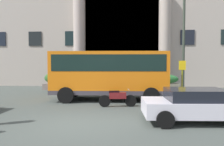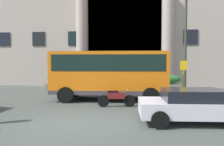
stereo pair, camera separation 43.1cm
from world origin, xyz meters
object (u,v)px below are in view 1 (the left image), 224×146
object	(u,v)px
scooter_by_planter	(213,100)
motorcycle_near_kerb	(117,98)
hedge_planter_entrance_right	(165,83)
lamppost_plaza_centre	(184,35)
orange_minibus	(109,71)
hedge_planter_far_west	(54,81)
parked_coupe_end	(196,105)
bus_stop_sign	(182,74)
hedge_planter_far_east	(108,81)

from	to	relation	value
scooter_by_planter	motorcycle_near_kerb	xyz separation A→B (m)	(-4.66, 0.22, -0.00)
hedge_planter_entrance_right	lamppost_plaza_centre	bearing A→B (deg)	-60.05
motorcycle_near_kerb	orange_minibus	bearing A→B (deg)	96.99
lamppost_plaza_centre	hedge_planter_far_west	bearing A→B (deg)	168.11
parked_coupe_end	hedge_planter_far_west	bearing A→B (deg)	128.54
scooter_by_planter	orange_minibus	bearing A→B (deg)	168.48
parked_coupe_end	motorcycle_near_kerb	bearing A→B (deg)	135.89
hedge_planter_far_west	orange_minibus	bearing A→B (deg)	-44.13
bus_stop_sign	hedge_planter_entrance_right	bearing A→B (deg)	101.83
hedge_planter_entrance_right	scooter_by_planter	xyz separation A→B (m)	(1.25, -6.96, -0.18)
orange_minibus	lamppost_plaza_centre	xyz separation A→B (m)	(4.98, 2.88, 2.50)
scooter_by_planter	motorcycle_near_kerb	bearing A→B (deg)	-170.05
scooter_by_planter	motorcycle_near_kerb	distance (m)	4.66
parked_coupe_end	lamppost_plaza_centre	xyz separation A→B (m)	(1.25, 7.70, 3.55)
orange_minibus	scooter_by_planter	world-z (taller)	orange_minibus
orange_minibus	hedge_planter_entrance_right	xyz separation A→B (m)	(3.98, 4.62, -1.08)
bus_stop_sign	hedge_planter_far_east	size ratio (longest dim) A/B	1.11
hedge_planter_far_west	lamppost_plaza_centre	distance (m)	10.96
hedge_planter_far_east	parked_coupe_end	distance (m)	10.66
bus_stop_sign	hedge_planter_far_east	xyz separation A→B (m)	(-5.20, 3.37, -0.77)
hedge_planter_far_east	motorcycle_near_kerb	world-z (taller)	hedge_planter_far_east
hedge_planter_far_west	lamppost_plaza_centre	size ratio (longest dim) A/B	0.23
bus_stop_sign	parked_coupe_end	bearing A→B (deg)	-97.92
parked_coupe_end	scooter_by_planter	size ratio (longest dim) A/B	2.05
scooter_by_planter	bus_stop_sign	bearing A→B (deg)	111.52
bus_stop_sign	motorcycle_near_kerb	size ratio (longest dim) A/B	1.23
bus_stop_sign	scooter_by_planter	xyz separation A→B (m)	(0.61, -3.90, -1.02)
parked_coupe_end	orange_minibus	bearing A→B (deg)	124.13
hedge_planter_far_east	motorcycle_near_kerb	size ratio (longest dim) A/B	1.11
orange_minibus	scooter_by_planter	size ratio (longest dim) A/B	3.45
orange_minibus	hedge_planter_entrance_right	size ratio (longest dim) A/B	3.15
hedge_planter_far_west	scooter_by_planter	xyz separation A→B (m)	(10.40, -7.36, -0.22)
lamppost_plaza_centre	scooter_by_planter	bearing A→B (deg)	-87.28
orange_minibus	motorcycle_near_kerb	world-z (taller)	orange_minibus
orange_minibus	bus_stop_sign	size ratio (longest dim) A/B	2.88
orange_minibus	motorcycle_near_kerb	size ratio (longest dim) A/B	3.54
hedge_planter_far_west	lamppost_plaza_centre	bearing A→B (deg)	-11.89
bus_stop_sign	scooter_by_planter	distance (m)	4.08
orange_minibus	bus_stop_sign	bearing A→B (deg)	16.02
hedge_planter_far_east	motorcycle_near_kerb	distance (m)	7.15
hedge_planter_entrance_right	hedge_planter_far_west	bearing A→B (deg)	177.53
hedge_planter_far_west	lamppost_plaza_centre	xyz separation A→B (m)	(10.15, -2.14, 3.54)
hedge_planter_far_east	scooter_by_planter	xyz separation A→B (m)	(5.81, -7.27, -0.25)
hedge_planter_entrance_right	parked_coupe_end	xyz separation A→B (m)	(-0.25, -9.44, 0.03)
lamppost_plaza_centre	bus_stop_sign	bearing A→B (deg)	-105.30
bus_stop_sign	orange_minibus	bearing A→B (deg)	-161.40
motorcycle_near_kerb	hedge_planter_entrance_right	bearing A→B (deg)	55.09
orange_minibus	hedge_planter_far_east	size ratio (longest dim) A/B	3.19
parked_coupe_end	lamppost_plaza_centre	distance (m)	8.57
hedge_planter_far_west	hedge_planter_entrance_right	bearing A→B (deg)	-2.47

